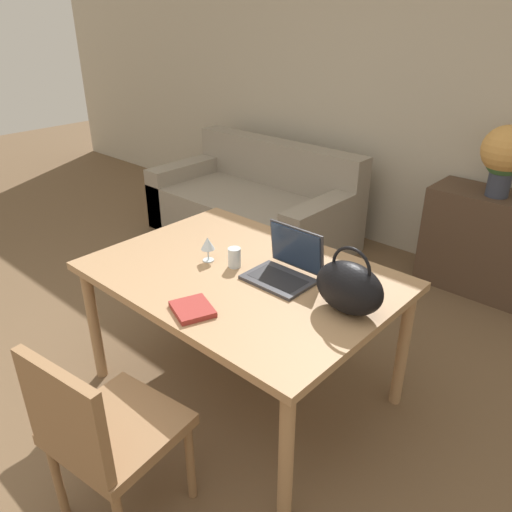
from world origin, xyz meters
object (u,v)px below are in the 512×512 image
(flower_vase, at_px, (505,155))
(couch, at_px, (254,207))
(wine_glass, at_px, (208,244))
(chair, at_px, (101,430))
(drinking_glass, at_px, (234,257))
(handbag, at_px, (349,287))
(laptop, at_px, (287,265))

(flower_vase, bearing_deg, couch, -168.53)
(wine_glass, bearing_deg, couch, 125.50)
(chair, xyz_separation_m, drinking_glass, (-0.23, 0.94, 0.29))
(handbag, bearing_deg, laptop, 170.83)
(chair, distance_m, drinking_glass, 1.01)
(couch, bearing_deg, wine_glass, -54.50)
(flower_vase, bearing_deg, chair, -97.72)
(chair, bearing_deg, laptop, 81.13)
(wine_glass, relative_size, handbag, 0.42)
(chair, height_order, laptop, laptop)
(couch, bearing_deg, handbag, -38.09)
(drinking_glass, xyz_separation_m, wine_glass, (-0.14, -0.04, 0.04))
(laptop, relative_size, flower_vase, 0.66)
(couch, relative_size, wine_glass, 13.77)
(chair, xyz_separation_m, laptop, (0.03, 1.03, 0.30))
(handbag, distance_m, flower_vase, 1.88)
(wine_glass, xyz_separation_m, flower_vase, (0.76, 1.95, 0.20))
(flower_vase, bearing_deg, drinking_glass, -107.84)
(chair, distance_m, laptop, 1.08)
(chair, bearing_deg, wine_glass, 105.27)
(handbag, bearing_deg, flower_vase, 90.86)
(chair, relative_size, laptop, 2.73)
(laptop, bearing_deg, flower_vase, 78.88)
(drinking_glass, xyz_separation_m, handbag, (0.64, 0.03, 0.07))
(laptop, distance_m, drinking_glass, 0.27)
(wine_glass, bearing_deg, chair, -67.50)
(laptop, xyz_separation_m, wine_glass, (-0.40, -0.14, 0.03))
(couch, distance_m, flower_vase, 2.05)
(drinking_glass, distance_m, wine_glass, 0.16)
(handbag, bearing_deg, chair, -113.06)
(laptop, relative_size, wine_glass, 2.40)
(handbag, height_order, flower_vase, flower_vase)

